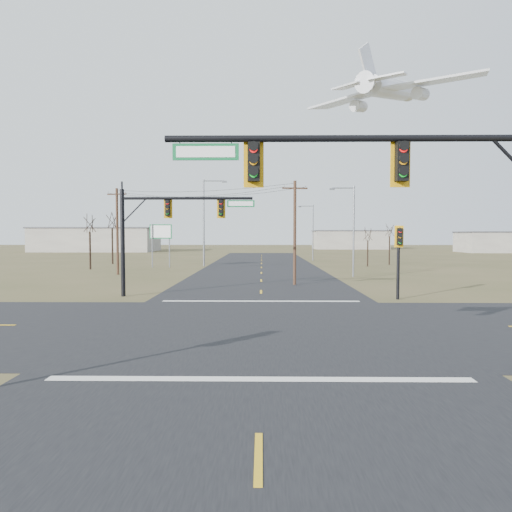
# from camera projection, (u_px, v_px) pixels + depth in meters

# --- Properties ---
(ground) EXTENTS (320.00, 320.00, 0.00)m
(ground) POSITION_uv_depth(u_px,v_px,m) (260.00, 326.00, 20.30)
(ground) COLOR brown
(ground) RESTS_ON ground
(road_ew) EXTENTS (160.00, 14.00, 0.02)m
(road_ew) POSITION_uv_depth(u_px,v_px,m) (260.00, 326.00, 20.30)
(road_ew) COLOR black
(road_ew) RESTS_ON ground
(road_ns) EXTENTS (14.00, 160.00, 0.02)m
(road_ns) POSITION_uv_depth(u_px,v_px,m) (260.00, 326.00, 20.30)
(road_ns) COLOR black
(road_ns) RESTS_ON ground
(stop_bar_near) EXTENTS (12.00, 0.40, 0.01)m
(stop_bar_near) POSITION_uv_depth(u_px,v_px,m) (260.00, 379.00, 12.81)
(stop_bar_near) COLOR silver
(stop_bar_near) RESTS_ON road_ns
(stop_bar_far) EXTENTS (12.00, 0.40, 0.01)m
(stop_bar_far) POSITION_uv_depth(u_px,v_px,m) (261.00, 301.00, 27.79)
(stop_bar_far) COLOR silver
(stop_bar_far) RESTS_ON road_ns
(mast_arm_near) EXTENTS (10.55, 0.45, 7.28)m
(mast_arm_near) POSITION_uv_depth(u_px,v_px,m) (414.00, 190.00, 12.33)
(mast_arm_near) COLOR black
(mast_arm_near) RESTS_ON ground
(mast_arm_far) EXTENTS (8.84, 0.46, 7.06)m
(mast_arm_far) POSITION_uv_depth(u_px,v_px,m) (168.00, 219.00, 29.90)
(mast_arm_far) COLOR black
(mast_arm_far) RESTS_ON ground
(pedestal_signal_ne) EXTENTS (0.59, 0.52, 4.67)m
(pedestal_signal_ne) POSITION_uv_depth(u_px,v_px,m) (399.00, 246.00, 28.47)
(pedestal_signal_ne) COLOR black
(pedestal_signal_ne) RESTS_ON ground
(utility_pole_near) EXTENTS (2.05, 0.41, 8.40)m
(utility_pole_near) POSITION_uv_depth(u_px,v_px,m) (295.00, 231.00, 36.64)
(utility_pole_near) COLOR #472E1E
(utility_pole_near) RESTS_ON ground
(utility_pole_far) EXTENTS (2.11, 0.65, 8.78)m
(utility_pole_far) POSITION_uv_depth(u_px,v_px,m) (117.00, 230.00, 46.30)
(utility_pole_far) COLOR #472E1E
(utility_pole_far) RESTS_ON ground
(highway_sign) EXTENTS (2.84, 0.48, 5.35)m
(highway_sign) POSITION_uv_depth(u_px,v_px,m) (161.00, 237.00, 56.37)
(highway_sign) COLOR slate
(highway_sign) RESTS_ON ground
(streetlight_a) EXTENTS (2.43, 0.25, 8.75)m
(streetlight_a) POSITION_uv_depth(u_px,v_px,m) (352.00, 226.00, 43.82)
(streetlight_a) COLOR slate
(streetlight_a) RESTS_ON ground
(streetlight_b) EXTENTS (2.44, 0.40, 8.70)m
(streetlight_b) POSITION_uv_depth(u_px,v_px,m) (312.00, 229.00, 70.84)
(streetlight_b) COLOR slate
(streetlight_b) RESTS_ON ground
(streetlight_c) EXTENTS (3.10, 0.29, 11.15)m
(streetlight_c) POSITION_uv_depth(u_px,v_px,m) (206.00, 218.00, 58.51)
(streetlight_c) COLOR slate
(streetlight_c) RESTS_ON ground
(bare_tree_a) EXTENTS (3.66, 3.66, 6.89)m
(bare_tree_a) POSITION_uv_depth(u_px,v_px,m) (90.00, 223.00, 53.21)
(bare_tree_a) COLOR black
(bare_tree_a) RESTS_ON ground
(bare_tree_b) EXTENTS (3.14, 3.14, 7.61)m
(bare_tree_b) POSITION_uv_depth(u_px,v_px,m) (112.00, 220.00, 63.18)
(bare_tree_b) COLOR black
(bare_tree_b) RESTS_ON ground
(bare_tree_c) EXTENTS (2.37, 2.37, 5.31)m
(bare_tree_c) POSITION_uv_depth(u_px,v_px,m) (368.00, 234.00, 58.17)
(bare_tree_c) COLOR black
(bare_tree_c) RESTS_ON ground
(bare_tree_d) EXTENTS (2.54, 2.54, 5.83)m
(bare_tree_d) POSITION_uv_depth(u_px,v_px,m) (390.00, 230.00, 61.34)
(bare_tree_d) COLOR black
(bare_tree_d) RESTS_ON ground
(warehouse_left) EXTENTS (28.00, 14.00, 5.50)m
(warehouse_left) POSITION_uv_depth(u_px,v_px,m) (97.00, 240.00, 110.58)
(warehouse_left) COLOR #ADA89A
(warehouse_left) RESTS_ON ground
(warehouse_mid) EXTENTS (20.00, 12.00, 5.00)m
(warehouse_mid) POSITION_uv_depth(u_px,v_px,m) (349.00, 240.00, 129.73)
(warehouse_mid) COLOR #ADA89A
(warehouse_mid) RESTS_ON ground
(warehouse_right) EXTENTS (18.00, 10.00, 4.50)m
(warehouse_right) POSITION_uv_depth(u_px,v_px,m) (501.00, 243.00, 104.38)
(warehouse_right) COLOR #ADA89A
(warehouse_right) RESTS_ON ground
(jet_airliner) EXTENTS (29.14, 29.26, 13.13)m
(jet_airliner) POSITION_uv_depth(u_px,v_px,m) (389.00, 88.00, 78.00)
(jet_airliner) COLOR silver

